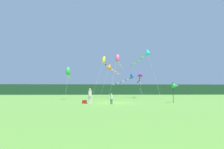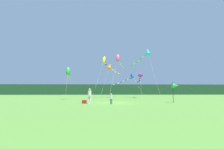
{
  "view_description": "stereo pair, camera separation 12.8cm",
  "coord_description": "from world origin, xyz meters",
  "px_view_note": "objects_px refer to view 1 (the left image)",
  "views": [
    {
      "loc": [
        -1.35,
        -23.17,
        1.59
      ],
      "look_at": [
        0.0,
        6.0,
        4.26
      ],
      "focal_mm": 28.19,
      "sensor_mm": 36.0,
      "label": 1
    },
    {
      "loc": [
        -1.22,
        -23.17,
        1.59
      ],
      "look_at": [
        0.0,
        6.0,
        4.26
      ],
      "focal_mm": 28.19,
      "sensor_mm": 36.0,
      "label": 2
    }
  ],
  "objects_px": {
    "kite_orange": "(110,67)",
    "kite_yellow": "(104,61)",
    "kite_blue": "(129,78)",
    "person_adult": "(90,95)",
    "kite_purple": "(140,75)",
    "kite_rainbow": "(118,59)",
    "banner_flag_pole": "(175,86)",
    "cooler_box": "(84,102)",
    "kite_green": "(68,72)",
    "kite_cyan": "(146,53)",
    "person_child": "(111,98)"
  },
  "relations": [
    {
      "from": "banner_flag_pole",
      "to": "kite_orange",
      "type": "distance_m",
      "value": 19.52
    },
    {
      "from": "kite_green",
      "to": "kite_cyan",
      "type": "bearing_deg",
      "value": 13.04
    },
    {
      "from": "person_adult",
      "to": "kite_purple",
      "type": "xyz_separation_m",
      "value": [
        9.75,
        17.61,
        4.06
      ]
    },
    {
      "from": "banner_flag_pole",
      "to": "kite_yellow",
      "type": "relative_size",
      "value": 0.28
    },
    {
      "from": "kite_blue",
      "to": "kite_cyan",
      "type": "bearing_deg",
      "value": -67.15
    },
    {
      "from": "kite_purple",
      "to": "kite_yellow",
      "type": "bearing_deg",
      "value": 168.95
    },
    {
      "from": "person_child",
      "to": "banner_flag_pole",
      "type": "relative_size",
      "value": 0.46
    },
    {
      "from": "kite_rainbow",
      "to": "kite_purple",
      "type": "bearing_deg",
      "value": 25.73
    },
    {
      "from": "cooler_box",
      "to": "kite_rainbow",
      "type": "bearing_deg",
      "value": 70.09
    },
    {
      "from": "person_adult",
      "to": "kite_yellow",
      "type": "bearing_deg",
      "value": 84.77
    },
    {
      "from": "kite_green",
      "to": "person_adult",
      "type": "bearing_deg",
      "value": -64.82
    },
    {
      "from": "person_child",
      "to": "kite_orange",
      "type": "xyz_separation_m",
      "value": [
        0.55,
        19.23,
        6.3
      ]
    },
    {
      "from": "kite_blue",
      "to": "person_child",
      "type": "bearing_deg",
      "value": -103.98
    },
    {
      "from": "kite_blue",
      "to": "person_adult",
      "type": "bearing_deg",
      "value": -111.24
    },
    {
      "from": "kite_purple",
      "to": "kite_orange",
      "type": "xyz_separation_m",
      "value": [
        -6.63,
        1.04,
        1.91
      ]
    },
    {
      "from": "cooler_box",
      "to": "kite_blue",
      "type": "distance_m",
      "value": 21.15
    },
    {
      "from": "person_adult",
      "to": "kite_green",
      "type": "height_order",
      "value": "kite_green"
    },
    {
      "from": "person_adult",
      "to": "kite_green",
      "type": "distance_m",
      "value": 11.62
    },
    {
      "from": "kite_yellow",
      "to": "kite_rainbow",
      "type": "bearing_deg",
      "value": -54.84
    },
    {
      "from": "person_adult",
      "to": "kite_blue",
      "type": "xyz_separation_m",
      "value": [
        7.57,
        19.47,
        3.58
      ]
    },
    {
      "from": "kite_purple",
      "to": "kite_rainbow",
      "type": "xyz_separation_m",
      "value": [
        -5.15,
        -2.48,
        3.14
      ]
    },
    {
      "from": "kite_yellow",
      "to": "kite_rainbow",
      "type": "height_order",
      "value": "kite_yellow"
    },
    {
      "from": "person_adult",
      "to": "banner_flag_pole",
      "type": "height_order",
      "value": "banner_flag_pole"
    },
    {
      "from": "person_adult",
      "to": "kite_orange",
      "type": "height_order",
      "value": "kite_orange"
    },
    {
      "from": "kite_purple",
      "to": "kite_blue",
      "type": "bearing_deg",
      "value": 139.56
    },
    {
      "from": "person_child",
      "to": "cooler_box",
      "type": "xyz_separation_m",
      "value": [
        -3.26,
        1.09,
        -0.49
      ]
    },
    {
      "from": "person_child",
      "to": "banner_flag_pole",
      "type": "xyz_separation_m",
      "value": [
        8.57,
        2.09,
        1.51
      ]
    },
    {
      "from": "cooler_box",
      "to": "kite_purple",
      "type": "bearing_deg",
      "value": 58.59
    },
    {
      "from": "banner_flag_pole",
      "to": "cooler_box",
      "type": "bearing_deg",
      "value": -175.14
    },
    {
      "from": "kite_blue",
      "to": "kite_rainbow",
      "type": "xyz_separation_m",
      "value": [
        -2.96,
        -4.35,
        3.61
      ]
    },
    {
      "from": "person_adult",
      "to": "kite_rainbow",
      "type": "bearing_deg",
      "value": 73.07
    },
    {
      "from": "person_adult",
      "to": "kite_yellow",
      "type": "height_order",
      "value": "kite_yellow"
    },
    {
      "from": "person_adult",
      "to": "kite_green",
      "type": "bearing_deg",
      "value": 115.18
    },
    {
      "from": "person_adult",
      "to": "person_child",
      "type": "relative_size",
      "value": 1.47
    },
    {
      "from": "kite_cyan",
      "to": "kite_yellow",
      "type": "distance_m",
      "value": 10.23
    },
    {
      "from": "kite_yellow",
      "to": "kite_rainbow",
      "type": "xyz_separation_m",
      "value": [
        2.85,
        -4.04,
        -0.25
      ]
    },
    {
      "from": "kite_orange",
      "to": "banner_flag_pole",
      "type": "bearing_deg",
      "value": -64.91
    },
    {
      "from": "kite_green",
      "to": "cooler_box",
      "type": "bearing_deg",
      "value": -67.13
    },
    {
      "from": "kite_orange",
      "to": "kite_blue",
      "type": "xyz_separation_m",
      "value": [
        4.44,
        0.82,
        -2.38
      ]
    },
    {
      "from": "kite_blue",
      "to": "kite_rainbow",
      "type": "relative_size",
      "value": 0.85
    },
    {
      "from": "cooler_box",
      "to": "kite_blue",
      "type": "height_order",
      "value": "kite_blue"
    },
    {
      "from": "person_adult",
      "to": "person_child",
      "type": "bearing_deg",
      "value": -12.8
    },
    {
      "from": "person_adult",
      "to": "kite_orange",
      "type": "bearing_deg",
      "value": 80.49
    },
    {
      "from": "cooler_box",
      "to": "kite_yellow",
      "type": "relative_size",
      "value": 0.06
    },
    {
      "from": "kite_green",
      "to": "banner_flag_pole",
      "type": "bearing_deg",
      "value": -28.03
    },
    {
      "from": "kite_purple",
      "to": "kite_yellow",
      "type": "height_order",
      "value": "kite_yellow"
    },
    {
      "from": "person_adult",
      "to": "kite_green",
      "type": "relative_size",
      "value": 0.32
    },
    {
      "from": "person_child",
      "to": "kite_green",
      "type": "bearing_deg",
      "value": 124.56
    },
    {
      "from": "person_adult",
      "to": "kite_yellow",
      "type": "relative_size",
      "value": 0.19
    },
    {
      "from": "kite_orange",
      "to": "kite_yellow",
      "type": "distance_m",
      "value": 2.08
    }
  ]
}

